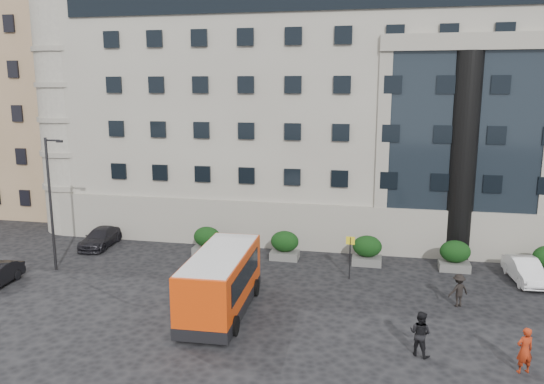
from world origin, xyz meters
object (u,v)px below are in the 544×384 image
at_px(hedge_a, 207,240).
at_px(hedge_b, 285,245).
at_px(parked_car_c, 101,238).
at_px(hedge_d, 455,255).
at_px(white_taxi, 525,270).
at_px(red_truck, 108,191).
at_px(minibus, 221,280).
at_px(pedestrian_a, 525,350).
at_px(street_lamp, 51,199).
at_px(pedestrian_b, 420,333).
at_px(bus_stop_sign, 350,250).
at_px(hedge_c, 367,250).
at_px(pedestrian_c, 459,290).
at_px(parked_car_d, 97,216).

relative_size(hedge_a, hedge_b, 1.00).
bearing_deg(parked_car_c, hedge_d, -4.37).
bearing_deg(hedge_a, hedge_d, 0.00).
height_order(parked_car_c, white_taxi, white_taxi).
bearing_deg(red_truck, white_taxi, -30.25).
height_order(hedge_a, parked_car_c, hedge_a).
relative_size(minibus, pedestrian_a, 3.94).
distance_m(hedge_b, street_lamp, 14.41).
relative_size(hedge_a, pedestrian_b, 0.96).
distance_m(white_taxi, pedestrian_b, 11.77).
distance_m(bus_stop_sign, minibus, 8.30).
height_order(white_taxi, pedestrian_a, pedestrian_a).
bearing_deg(parked_car_c, street_lamp, -95.86).
bearing_deg(hedge_c, hedge_d, 0.00).
relative_size(hedge_d, pedestrian_c, 1.09).
distance_m(bus_stop_sign, white_taxi, 9.95).
bearing_deg(street_lamp, parked_car_c, 88.20).
distance_m(white_taxi, pedestrian_a, 10.78).
bearing_deg(red_truck, pedestrian_a, -47.02).
bearing_deg(pedestrian_b, pedestrian_c, -82.73).
xyz_separation_m(bus_stop_sign, pedestrian_b, (3.37, -8.29, -0.78)).
height_order(hedge_c, parked_car_d, hedge_c).
bearing_deg(parked_car_d, red_truck, 104.60).
relative_size(street_lamp, pedestrian_b, 4.20).
bearing_deg(minibus, hedge_b, 77.82).
bearing_deg(pedestrian_c, minibus, -14.42).
distance_m(street_lamp, pedestrian_b, 22.01).
height_order(parked_car_d, pedestrian_a, pedestrian_a).
height_order(red_truck, white_taxi, red_truck).
bearing_deg(parked_car_d, hedge_c, -18.85).
relative_size(hedge_c, bus_stop_sign, 0.73).
height_order(red_truck, parked_car_d, red_truck).
bearing_deg(red_truck, hedge_d, -30.51).
relative_size(street_lamp, white_taxi, 1.97).
bearing_deg(hedge_d, hedge_c, 180.00).
bearing_deg(bus_stop_sign, hedge_d, 24.66).
height_order(hedge_b, pedestrian_c, hedge_b).
xyz_separation_m(pedestrian_a, pedestrian_b, (-3.85, 0.59, 0.02)).
bearing_deg(minibus, hedge_c, 50.10).
relative_size(hedge_b, hedge_d, 1.00).
height_order(street_lamp, pedestrian_b, street_lamp).
height_order(hedge_a, pedestrian_b, pedestrian_b).
xyz_separation_m(street_lamp, pedestrian_b, (20.81, -6.29, -3.41)).
height_order(bus_stop_sign, parked_car_c, bus_stop_sign).
bearing_deg(street_lamp, minibus, -18.48).
distance_m(hedge_c, street_lamp, 19.27).
bearing_deg(hedge_b, hedge_d, 0.00).
relative_size(street_lamp, pedestrian_a, 4.30).
relative_size(red_truck, pedestrian_c, 3.70).
bearing_deg(pedestrian_a, hedge_b, -65.49).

